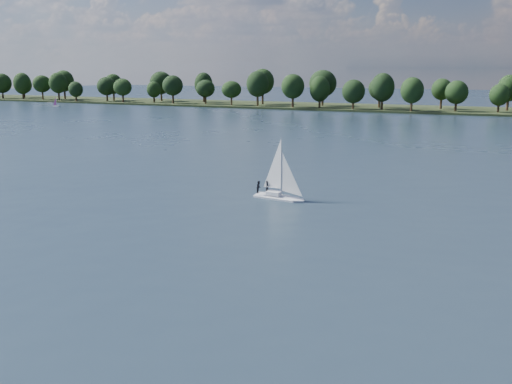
# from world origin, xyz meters

# --- Properties ---
(ground) EXTENTS (700.00, 700.00, 0.00)m
(ground) POSITION_xyz_m (0.00, 100.00, 0.00)
(ground) COLOR #233342
(ground) RESTS_ON ground
(far_shore) EXTENTS (660.00, 40.00, 1.50)m
(far_shore) POSITION_xyz_m (0.00, 212.00, 0.00)
(far_shore) COLOR black
(far_shore) RESTS_ON ground
(sailboat) EXTENTS (6.42, 2.56, 8.21)m
(sailboat) POSITION_xyz_m (-6.98, 45.65, 2.30)
(sailboat) COLOR silver
(sailboat) RESTS_ON ground
(dinghy_pink) EXTENTS (2.82, 1.91, 4.20)m
(dinghy_pink) POSITION_xyz_m (-160.10, 170.73, 0.99)
(dinghy_pink) COLOR white
(dinghy_pink) RESTS_ON ground
(pontoon) EXTENTS (4.23, 2.52, 0.50)m
(pontoon) POSITION_xyz_m (-181.35, 190.14, 0.00)
(pontoon) COLOR #4E5153
(pontoon) RESTS_ON ground
(treeline) EXTENTS (561.99, 74.05, 18.01)m
(treeline) POSITION_xyz_m (-1.79, 208.36, 8.01)
(treeline) COLOR black
(treeline) RESTS_ON ground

